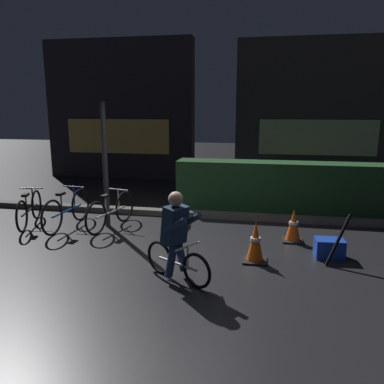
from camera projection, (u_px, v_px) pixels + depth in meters
The scene contains 14 objects.
ground_plane at pixel (173, 253), 6.36m from camera, with size 40.00×40.00×0.00m, color black.
sidewalk_curb at pixel (197, 214), 8.46m from camera, with size 12.00×0.24×0.12m, color #56544F.
hedge_row at pixel (282, 187), 8.88m from camera, with size 4.80×0.70×1.12m, color #214723.
storefront_left at pixel (120, 111), 12.75m from camera, with size 4.90×0.54×4.45m.
storefront_right at pixel (318, 111), 12.24m from camera, with size 5.11×0.54×4.43m.
street_post at pixel (105, 166), 7.56m from camera, with size 0.10×0.10×2.44m, color #2D2D33.
parked_bike_leftmost at pixel (29, 209), 7.81m from camera, with size 0.53×1.50×0.71m.
parked_bike_left_mid at pixel (67, 210), 7.65m from camera, with size 0.46×1.69×0.78m.
parked_bike_center_left at pixel (111, 211), 7.63m from camera, with size 0.48×1.56×0.73m.
traffic_cone_near at pixel (255, 242), 5.96m from camera, with size 0.36×0.36×0.63m.
traffic_cone_far at pixel (293, 226), 6.87m from camera, with size 0.36×0.36×0.59m.
blue_crate at pixel (329, 248), 6.16m from camera, with size 0.44×0.32×0.30m, color #193DB7.
cyclist at pixel (177, 236), 5.27m from camera, with size 1.04×0.70×1.25m.
closed_umbrella at pixel (338, 240), 5.86m from camera, with size 0.05×0.05×0.85m, color black.
Camera 1 is at (1.45, -5.84, 2.33)m, focal length 36.50 mm.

